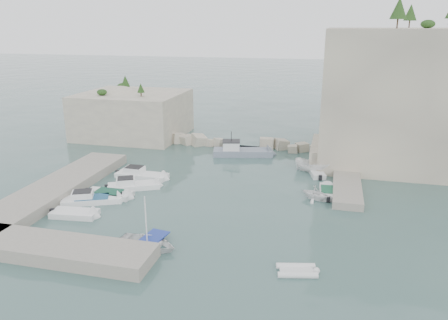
% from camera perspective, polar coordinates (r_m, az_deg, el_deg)
% --- Properties ---
extents(ground, '(400.00, 400.00, 0.00)m').
position_cam_1_polar(ground, '(44.22, -1.91, -5.96)').
color(ground, '#3F5E5A').
rests_on(ground, ground).
extents(cliff_east, '(26.00, 22.00, 17.00)m').
position_cam_1_polar(cliff_east, '(63.74, 24.75, 7.65)').
color(cliff_east, beige).
rests_on(cliff_east, ground).
extents(cliff_terrace, '(8.00, 10.00, 2.50)m').
position_cam_1_polar(cliff_terrace, '(59.30, 15.19, 0.82)').
color(cliff_terrace, beige).
rests_on(cliff_terrace, ground).
extents(outcrop_west, '(16.00, 14.00, 7.00)m').
position_cam_1_polar(outcrop_west, '(72.63, -11.79, 5.85)').
color(outcrop_west, beige).
rests_on(outcrop_west, ground).
extents(quay_west, '(5.00, 24.00, 1.10)m').
position_cam_1_polar(quay_west, '(50.34, -21.23, -3.56)').
color(quay_west, '#9E9689').
rests_on(quay_west, ground).
extents(quay_south, '(18.00, 4.00, 1.10)m').
position_cam_1_polar(quay_south, '(38.00, -22.36, -10.53)').
color(quay_south, '#9E9689').
rests_on(quay_south, ground).
extents(ledge_east, '(3.00, 16.00, 0.80)m').
position_cam_1_polar(ledge_east, '(51.95, 15.73, -2.55)').
color(ledge_east, '#9E9689').
rests_on(ledge_east, ground).
extents(breakwater, '(28.00, 3.00, 1.40)m').
position_cam_1_polar(breakwater, '(64.47, 2.61, 2.21)').
color(breakwater, beige).
rests_on(breakwater, ground).
extents(motorboat_a, '(6.92, 2.25, 1.40)m').
position_cam_1_polar(motorboat_a, '(52.92, -10.65, -2.28)').
color(motorboat_a, white).
rests_on(motorboat_a, ground).
extents(motorboat_b, '(6.49, 4.57, 1.40)m').
position_cam_1_polar(motorboat_b, '(49.72, -11.68, -3.64)').
color(motorboat_b, white).
rests_on(motorboat_b, ground).
extents(motorboat_c, '(5.55, 2.09, 0.70)m').
position_cam_1_polar(motorboat_c, '(48.04, -14.76, -4.62)').
color(motorboat_c, silver).
rests_on(motorboat_c, ground).
extents(motorboat_d, '(6.79, 4.46, 1.40)m').
position_cam_1_polar(motorboat_d, '(46.93, -16.80, -5.32)').
color(motorboat_d, white).
rests_on(motorboat_d, ground).
extents(motorboat_e, '(4.96, 2.46, 0.70)m').
position_cam_1_polar(motorboat_e, '(44.18, -18.89, -6.97)').
color(motorboat_e, white).
rests_on(motorboat_e, ground).
extents(rowboat, '(5.56, 4.35, 1.05)m').
position_cam_1_polar(rowboat, '(36.90, -9.96, -11.22)').
color(rowboat, white).
rests_on(rowboat, ground).
extents(inflatable_dinghy, '(3.44, 2.20, 0.44)m').
position_cam_1_polar(inflatable_dinghy, '(33.55, 9.45, -14.32)').
color(inflatable_dinghy, silver).
rests_on(inflatable_dinghy, ground).
extents(tender_east_a, '(3.87, 3.65, 1.62)m').
position_cam_1_polar(tender_east_a, '(46.67, 11.87, -5.06)').
color(tender_east_a, white).
rests_on(tender_east_a, ground).
extents(tender_east_b, '(1.89, 4.89, 0.70)m').
position_cam_1_polar(tender_east_b, '(48.31, 13.35, -4.38)').
color(tender_east_b, silver).
rests_on(tender_east_b, ground).
extents(tender_east_c, '(2.63, 4.86, 0.70)m').
position_cam_1_polar(tender_east_c, '(54.33, 11.94, -1.84)').
color(tender_east_c, silver).
rests_on(tender_east_c, ground).
extents(tender_east_d, '(5.07, 3.36, 1.83)m').
position_cam_1_polar(tender_east_d, '(54.89, 11.45, -1.60)').
color(tender_east_d, white).
rests_on(tender_east_d, ground).
extents(work_boat, '(9.28, 4.56, 2.20)m').
position_cam_1_polar(work_boat, '(60.91, 2.47, 0.62)').
color(work_boat, slate).
rests_on(work_boat, ground).
extents(rowboat_mast, '(0.10, 0.10, 4.20)m').
position_cam_1_polar(rowboat_mast, '(35.73, -10.18, -7.52)').
color(rowboat_mast, white).
rests_on(rowboat_mast, rowboat).
extents(vegetation, '(53.48, 13.88, 13.40)m').
position_cam_1_polar(vegetation, '(63.76, 20.89, 16.64)').
color(vegetation, '#1E4219').
rests_on(vegetation, ground).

